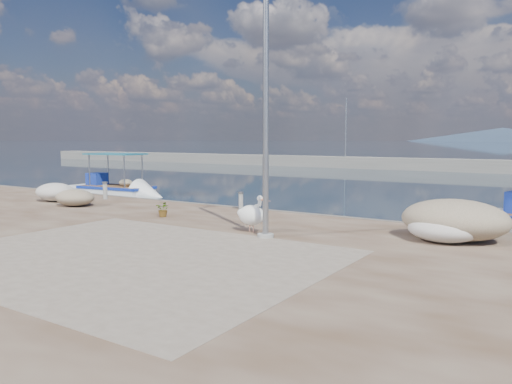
% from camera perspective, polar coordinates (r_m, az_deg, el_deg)
% --- Properties ---
extents(ground, '(1400.00, 1400.00, 0.00)m').
position_cam_1_polar(ground, '(14.67, -8.18, -6.39)').
color(ground, '#162635').
rests_on(ground, ground).
extents(quay_patch, '(9.00, 7.00, 0.01)m').
position_cam_1_polar(quay_patch, '(11.78, -14.22, -7.11)').
color(quay_patch, gray).
rests_on(quay_patch, quay).
extents(breakwater, '(120.00, 2.20, 7.50)m').
position_cam_1_polar(breakwater, '(51.68, 22.50, 2.82)').
color(breakwater, gray).
rests_on(breakwater, ground).
extents(boat_left, '(5.88, 2.41, 2.75)m').
position_cam_1_polar(boat_left, '(28.71, -15.74, 0.00)').
color(boat_left, white).
rests_on(boat_left, ground).
extents(pelican, '(1.11, 0.55, 1.08)m').
position_cam_1_polar(pelican, '(14.21, -0.47, -2.60)').
color(pelican, tan).
rests_on(pelican, quay).
extents(lamp_post, '(0.44, 0.96, 7.00)m').
position_cam_1_polar(lamp_post, '(13.33, 1.18, 8.86)').
color(lamp_post, gray).
rests_on(lamp_post, quay).
extents(bollard_near, '(0.22, 0.22, 0.67)m').
position_cam_1_polar(bollard_near, '(18.83, -1.74, -0.89)').
color(bollard_near, gray).
rests_on(bollard_near, quay).
extents(bollard_far, '(0.25, 0.25, 0.77)m').
position_cam_1_polar(bollard_far, '(22.98, -16.86, 0.26)').
color(bollard_far, gray).
rests_on(bollard_far, quay).
extents(potted_plant, '(0.56, 0.51, 0.53)m').
position_cam_1_polar(potted_plant, '(17.30, -10.52, -1.94)').
color(potted_plant, '#33722D').
rests_on(potted_plant, quay).
extents(net_pile_d, '(1.79, 1.34, 0.67)m').
position_cam_1_polar(net_pile_d, '(13.76, 20.60, -4.01)').
color(net_pile_d, silver).
rests_on(net_pile_d, quay).
extents(net_pile_a, '(1.91, 1.39, 0.78)m').
position_cam_1_polar(net_pile_a, '(22.93, -21.96, -0.01)').
color(net_pile_a, silver).
rests_on(net_pile_a, quay).
extents(net_pile_b, '(1.69, 1.32, 0.66)m').
position_cam_1_polar(net_pile_b, '(21.05, -20.00, -0.61)').
color(net_pile_b, tan).
rests_on(net_pile_b, quay).
extents(net_pile_c, '(2.76, 1.97, 1.08)m').
position_cam_1_polar(net_pile_c, '(14.11, 21.78, -2.96)').
color(net_pile_c, tan).
rests_on(net_pile_c, quay).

